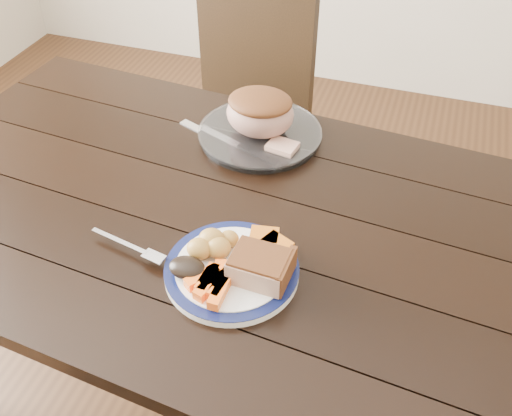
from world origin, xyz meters
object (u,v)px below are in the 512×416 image
(serving_platter, at_px, (260,135))
(roast_joint, at_px, (260,114))
(carving_knife, at_px, (246,151))
(pork_slice, at_px, (260,267))
(dining_table, at_px, (226,242))
(fork, at_px, (133,248))
(chair_far, at_px, (241,111))
(dinner_plate, at_px, (232,271))

(serving_platter, height_order, roast_joint, roast_joint)
(carving_knife, bearing_deg, pork_slice, -45.89)
(pork_slice, height_order, carving_knife, pork_slice)
(dining_table, distance_m, fork, 0.24)
(dining_table, height_order, roast_joint, roast_joint)
(dining_table, distance_m, chair_far, 0.78)
(pork_slice, relative_size, roast_joint, 0.63)
(fork, bearing_deg, dinner_plate, 15.46)
(carving_knife, bearing_deg, serving_platter, 102.19)
(carving_knife, bearing_deg, dinner_plate, -53.40)
(serving_platter, relative_size, fork, 1.71)
(dinner_plate, bearing_deg, chair_far, 108.76)
(dining_table, distance_m, pork_slice, 0.26)
(dining_table, relative_size, roast_joint, 9.89)
(pork_slice, xyz_separation_m, fork, (-0.26, -0.01, -0.02))
(dinner_plate, bearing_deg, pork_slice, -4.76)
(serving_platter, distance_m, carving_knife, 0.08)
(chair_far, bearing_deg, serving_platter, 123.52)
(dinner_plate, xyz_separation_m, fork, (-0.20, -0.02, 0.01))
(serving_platter, xyz_separation_m, fork, (-0.11, -0.47, 0.01))
(dining_table, xyz_separation_m, dinner_plate, (0.08, -0.16, 0.10))
(chair_far, relative_size, pork_slice, 8.67)
(carving_knife, bearing_deg, fork, -82.83)
(serving_platter, bearing_deg, fork, -103.36)
(pork_slice, bearing_deg, fork, -177.72)
(chair_far, xyz_separation_m, serving_platter, (0.21, -0.45, 0.23))
(dinner_plate, bearing_deg, roast_joint, 101.46)
(fork, height_order, carving_knife, fork)
(dinner_plate, relative_size, pork_slice, 2.43)
(dining_table, height_order, fork, fork)
(fork, bearing_deg, pork_slice, 13.46)
(dinner_plate, xyz_separation_m, roast_joint, (-0.09, 0.45, 0.06))
(fork, distance_m, roast_joint, 0.49)
(dinner_plate, xyz_separation_m, pork_slice, (0.06, -0.00, 0.04))
(serving_platter, bearing_deg, dinner_plate, -78.54)
(pork_slice, relative_size, fork, 0.60)
(pork_slice, relative_size, carving_knife, 0.35)
(chair_far, relative_size, fork, 5.24)
(fork, height_order, roast_joint, roast_joint)
(dining_table, distance_m, carving_knife, 0.24)
(dining_table, distance_m, dinner_plate, 0.21)
(chair_far, distance_m, carving_knife, 0.60)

